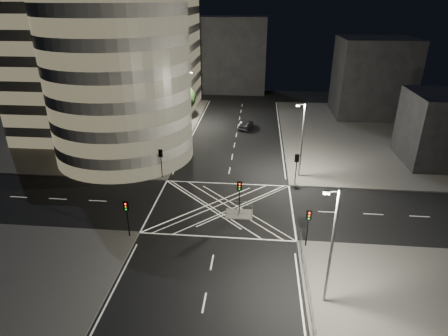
# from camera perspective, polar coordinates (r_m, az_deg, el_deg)

# --- Properties ---
(ground) EXTENTS (120.00, 120.00, 0.00)m
(ground) POSITION_cam_1_polar(r_m,az_deg,el_deg) (43.61, -0.22, -5.95)
(ground) COLOR black
(ground) RESTS_ON ground
(sidewalk_far_left) EXTENTS (42.00, 42.00, 0.15)m
(sidewalk_far_left) POSITION_cam_1_polar(r_m,az_deg,el_deg) (75.50, -20.66, 6.00)
(sidewalk_far_left) COLOR #595754
(sidewalk_far_left) RESTS_ON ground
(sidewalk_far_right) EXTENTS (42.00, 42.00, 0.15)m
(sidewalk_far_right) POSITION_cam_1_polar(r_m,az_deg,el_deg) (72.60, 25.57, 4.44)
(sidewalk_far_right) COLOR #595754
(sidewalk_far_right) RESTS_ON ground
(central_island) EXTENTS (3.00, 2.00, 0.15)m
(central_island) POSITION_cam_1_polar(r_m,az_deg,el_deg) (42.16, 2.31, -7.02)
(central_island) COLOR slate
(central_island) RESTS_ON ground
(office_tower_curved) EXTENTS (30.00, 29.00, 27.20)m
(office_tower_curved) POSITION_cam_1_polar(r_m,az_deg,el_deg) (61.92, -18.53, 14.56)
(office_tower_curved) COLOR gray
(office_tower_curved) RESTS_ON sidewalk_far_left
(office_block_rear) EXTENTS (24.00, 16.00, 22.00)m
(office_block_rear) POSITION_cam_1_polar(r_m,az_deg,el_deg) (84.14, -12.98, 16.51)
(office_block_rear) COLOR gray
(office_block_rear) RESTS_ON sidewalk_far_left
(building_right_far) EXTENTS (14.00, 12.00, 15.00)m
(building_right_far) POSITION_cam_1_polar(r_m,az_deg,el_deg) (81.81, 21.68, 12.72)
(building_right_far) COLOR black
(building_right_far) RESTS_ON sidewalk_far_right
(building_right_near) EXTENTS (10.00, 10.00, 10.00)m
(building_right_near) POSITION_cam_1_polar(r_m,az_deg,el_deg) (61.88, 30.43, 5.21)
(building_right_near) COLOR black
(building_right_near) RESTS_ON sidewalk_far_right
(building_far_end) EXTENTS (18.00, 8.00, 18.00)m
(building_far_end) POSITION_cam_1_polar(r_m,az_deg,el_deg) (96.57, 0.81, 16.79)
(building_far_end) COLOR black
(building_far_end) RESTS_ON ground
(tree_a) EXTENTS (4.92, 4.92, 7.42)m
(tree_a) POSITION_cam_1_polar(r_m,az_deg,el_deg) (51.53, -10.97, 4.38)
(tree_a) COLOR black
(tree_a) RESTS_ON sidewalk_far_left
(tree_b) EXTENTS (4.99, 4.99, 7.63)m
(tree_b) POSITION_cam_1_polar(r_m,az_deg,el_deg) (56.93, -9.37, 6.63)
(tree_b) COLOR black
(tree_b) RESTS_ON sidewalk_far_left
(tree_c) EXTENTS (4.21, 4.21, 7.40)m
(tree_c) POSITION_cam_1_polar(r_m,az_deg,el_deg) (62.44, -8.05, 8.53)
(tree_c) COLOR black
(tree_c) RESTS_ON sidewalk_far_left
(tree_d) EXTENTS (4.59, 4.59, 7.70)m
(tree_d) POSITION_cam_1_polar(r_m,az_deg,el_deg) (68.06, -6.92, 10.00)
(tree_d) COLOR black
(tree_d) RESTS_ON sidewalk_far_left
(tree_e) EXTENTS (4.08, 4.08, 6.64)m
(tree_e) POSITION_cam_1_polar(r_m,az_deg,el_deg) (73.94, -5.93, 10.61)
(tree_e) COLOR black
(tree_e) RESTS_ON sidewalk_far_left
(traffic_signal_fl) EXTENTS (0.55, 0.22, 4.00)m
(traffic_signal_fl) POSITION_cam_1_polar(r_m,az_deg,el_deg) (49.77, -9.59, 1.49)
(traffic_signal_fl) COLOR black
(traffic_signal_fl) RESTS_ON sidewalk_far_left
(traffic_signal_nl) EXTENTS (0.55, 0.22, 4.00)m
(traffic_signal_nl) POSITION_cam_1_polar(r_m,az_deg,el_deg) (38.23, -14.59, -6.53)
(traffic_signal_nl) COLOR black
(traffic_signal_nl) RESTS_ON sidewalk_near_left
(traffic_signal_fr) EXTENTS (0.55, 0.22, 4.00)m
(traffic_signal_fr) POSITION_cam_1_polar(r_m,az_deg,el_deg) (48.45, 10.99, 0.72)
(traffic_signal_fr) COLOR black
(traffic_signal_fr) RESTS_ON sidewalk_far_right
(traffic_signal_nr) EXTENTS (0.55, 0.22, 4.00)m
(traffic_signal_nr) POSITION_cam_1_polar(r_m,az_deg,el_deg) (36.49, 12.72, -7.94)
(traffic_signal_nr) COLOR black
(traffic_signal_nr) RESTS_ON sidewalk_near_right
(traffic_signal_island) EXTENTS (0.55, 0.22, 4.00)m
(traffic_signal_island) POSITION_cam_1_polar(r_m,az_deg,el_deg) (40.74, 2.37, -3.62)
(traffic_signal_island) COLOR black
(traffic_signal_island) RESTS_ON central_island
(street_lamp_left_near) EXTENTS (1.25, 0.25, 10.00)m
(street_lamp_left_near) POSITION_cam_1_polar(r_m,az_deg,el_deg) (53.72, -9.08, 6.27)
(street_lamp_left_near) COLOR slate
(street_lamp_left_near) RESTS_ON sidewalk_far_left
(street_lamp_left_far) EXTENTS (1.25, 0.25, 10.00)m
(street_lamp_left_far) POSITION_cam_1_polar(r_m,az_deg,el_deg) (70.61, -5.57, 10.89)
(street_lamp_left_far) COLOR slate
(street_lamp_left_far) RESTS_ON sidewalk_far_left
(street_lamp_right_far) EXTENTS (1.25, 0.25, 10.00)m
(street_lamp_right_far) POSITION_cam_1_polar(r_m,az_deg,el_deg) (49.59, 11.76, 4.49)
(street_lamp_right_far) COLOR slate
(street_lamp_right_far) RESTS_ON sidewalk_far_right
(street_lamp_right_near) EXTENTS (1.25, 0.25, 10.00)m
(street_lamp_right_near) POSITION_cam_1_polar(r_m,az_deg,el_deg) (29.25, 16.00, -11.17)
(street_lamp_right_near) COLOR slate
(street_lamp_right_near) RESTS_ON sidewalk_near_right
(railing_near_right) EXTENTS (0.06, 11.70, 1.10)m
(railing_near_right) POSITION_cam_1_polar(r_m,az_deg,el_deg) (33.44, 12.50, -16.06)
(railing_near_right) COLOR slate
(railing_near_right) RESTS_ON sidewalk_near_right
(railing_island_south) EXTENTS (2.80, 0.06, 1.10)m
(railing_island_south) POSITION_cam_1_polar(r_m,az_deg,el_deg) (41.07, 2.25, -6.94)
(railing_island_south) COLOR slate
(railing_island_south) RESTS_ON central_island
(railing_island_north) EXTENTS (2.80, 0.06, 1.10)m
(railing_island_north) POSITION_cam_1_polar(r_m,az_deg,el_deg) (42.61, 2.39, -5.67)
(railing_island_north) COLOR slate
(railing_island_north) RESTS_ON central_island
(sedan) EXTENTS (2.73, 4.91, 1.53)m
(sedan) POSITION_cam_1_polar(r_m,az_deg,el_deg) (69.37, 3.34, 6.61)
(sedan) COLOR black
(sedan) RESTS_ON ground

